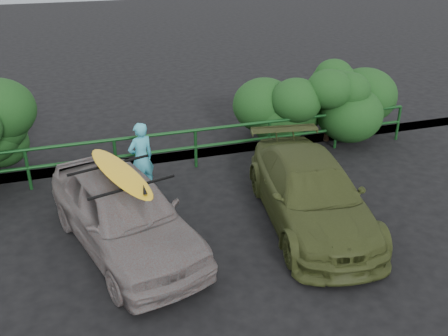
% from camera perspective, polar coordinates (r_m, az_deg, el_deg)
% --- Properties ---
extents(ground, '(80.00, 80.00, 0.00)m').
position_cam_1_polar(ground, '(8.52, -0.86, -14.60)').
color(ground, black).
extents(guardrail, '(14.00, 0.08, 1.04)m').
position_cam_1_polar(guardrail, '(12.43, -7.71, 1.71)').
color(guardrail, '#123F17').
rests_on(guardrail, ground).
extents(shrub_right, '(3.20, 2.40, 2.02)m').
position_cam_1_polar(shrub_right, '(14.33, 11.90, 6.75)').
color(shrub_right, '#1B471A').
rests_on(shrub_right, ground).
extents(sedan, '(2.87, 4.69, 1.49)m').
position_cam_1_polar(sedan, '(9.49, -11.35, -5.03)').
color(sedan, slate).
rests_on(sedan, ground).
extents(olive_vehicle, '(2.56, 4.84, 1.34)m').
position_cam_1_polar(olive_vehicle, '(10.30, 9.90, -2.82)').
color(olive_vehicle, '#3F4920').
rests_on(olive_vehicle, ground).
extents(man, '(0.72, 0.60, 1.69)m').
position_cam_1_polar(man, '(11.39, -9.45, 1.10)').
color(man, '#46BBD2').
rests_on(man, ground).
extents(roof_rack, '(1.84, 1.50, 0.05)m').
position_cam_1_polar(roof_rack, '(9.13, -11.77, -0.85)').
color(roof_rack, black).
rests_on(roof_rack, sedan).
extents(surfboard, '(1.17, 2.54, 0.07)m').
position_cam_1_polar(surfboard, '(9.10, -11.80, -0.49)').
color(surfboard, yellow).
rests_on(surfboard, roof_rack).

